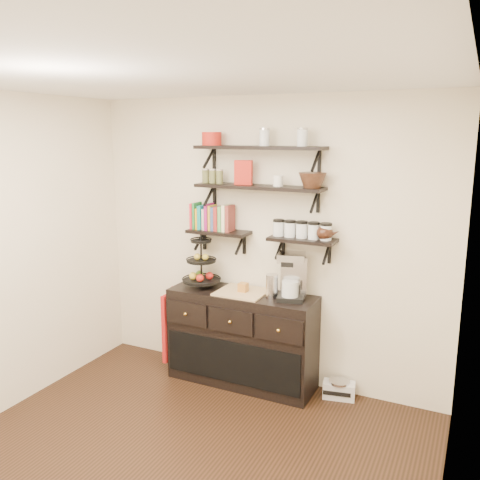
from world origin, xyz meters
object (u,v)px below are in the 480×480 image
sideboard (242,338)px  coffee_maker (292,277)px  fruit_stand (202,268)px  radio (339,389)px

sideboard → coffee_maker: size_ratio=3.26×
fruit_stand → coffee_maker: 0.91m
radio → fruit_stand: bearing=173.0°
sideboard → radio: size_ratio=4.58×
coffee_maker → radio: size_ratio=1.41×
sideboard → radio: (0.93, 0.10, -0.37)m
coffee_maker → radio: (0.45, 0.07, -1.02)m
sideboard → radio: sideboard is taller
sideboard → coffee_maker: coffee_maker is taller
coffee_maker → fruit_stand: bearing=168.0°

